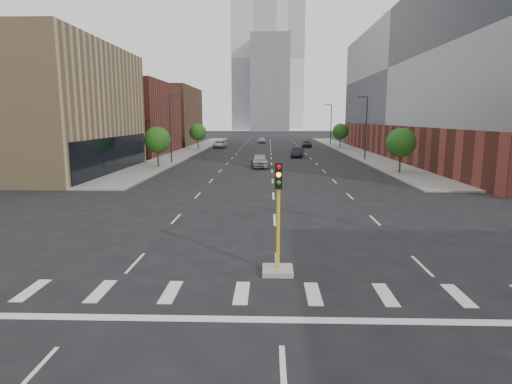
{
  "coord_description": "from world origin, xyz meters",
  "views": [
    {
      "loc": [
        -0.37,
        -7.12,
        6.04
      ],
      "look_at": [
        -0.99,
        13.3,
        2.5
      ],
      "focal_mm": 30.0,
      "sensor_mm": 36.0,
      "label": 1
    }
  ],
  "objects_px": {
    "median_traffic_signal": "(278,249)",
    "car_deep_right": "(307,144)",
    "car_mid_right": "(297,152)",
    "car_far_left": "(220,144)",
    "car_distant": "(262,140)",
    "car_near_left": "(260,161)"
  },
  "relations": [
    {
      "from": "car_near_left",
      "to": "car_far_left",
      "type": "distance_m",
      "value": 36.32
    },
    {
      "from": "car_deep_right",
      "to": "car_distant",
      "type": "xyz_separation_m",
      "value": [
        -9.73,
        14.72,
        0.02
      ]
    },
    {
      "from": "car_distant",
      "to": "car_deep_right",
      "type": "bearing_deg",
      "value": -53.01
    },
    {
      "from": "car_near_left",
      "to": "car_deep_right",
      "type": "xyz_separation_m",
      "value": [
        9.12,
        37.33,
        -0.17
      ]
    },
    {
      "from": "car_mid_right",
      "to": "car_far_left",
      "type": "bearing_deg",
      "value": 132.85
    },
    {
      "from": "median_traffic_signal",
      "to": "car_deep_right",
      "type": "bearing_deg",
      "value": 84.12
    },
    {
      "from": "car_mid_right",
      "to": "car_deep_right",
      "type": "xyz_separation_m",
      "value": [
        3.54,
        23.05,
        -0.1
      ]
    },
    {
      "from": "car_far_left",
      "to": "car_distant",
      "type": "distance_m",
      "value": 18.84
    },
    {
      "from": "car_deep_right",
      "to": "car_distant",
      "type": "distance_m",
      "value": 17.64
    },
    {
      "from": "car_mid_right",
      "to": "car_deep_right",
      "type": "height_order",
      "value": "car_mid_right"
    },
    {
      "from": "car_mid_right",
      "to": "car_deep_right",
      "type": "distance_m",
      "value": 23.32
    },
    {
      "from": "car_far_left",
      "to": "car_deep_right",
      "type": "relative_size",
      "value": 1.16
    },
    {
      "from": "car_near_left",
      "to": "car_far_left",
      "type": "xyz_separation_m",
      "value": [
        -9.0,
        35.18,
        -0.09
      ]
    },
    {
      "from": "car_near_left",
      "to": "car_mid_right",
      "type": "distance_m",
      "value": 15.33
    },
    {
      "from": "median_traffic_signal",
      "to": "car_near_left",
      "type": "bearing_deg",
      "value": 92.34
    },
    {
      "from": "median_traffic_signal",
      "to": "car_near_left",
      "type": "xyz_separation_m",
      "value": [
        -1.5,
        36.64,
        -0.12
      ]
    },
    {
      "from": "car_mid_right",
      "to": "car_far_left",
      "type": "height_order",
      "value": "car_mid_right"
    },
    {
      "from": "car_near_left",
      "to": "car_distant",
      "type": "height_order",
      "value": "car_near_left"
    },
    {
      "from": "median_traffic_signal",
      "to": "car_near_left",
      "type": "height_order",
      "value": "median_traffic_signal"
    },
    {
      "from": "median_traffic_signal",
      "to": "car_distant",
      "type": "xyz_separation_m",
      "value": [
        -2.11,
        88.69,
        -0.28
      ]
    },
    {
      "from": "car_near_left",
      "to": "car_distant",
      "type": "bearing_deg",
      "value": 86.12
    },
    {
      "from": "car_mid_right",
      "to": "car_distant",
      "type": "distance_m",
      "value": 38.27
    }
  ]
}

